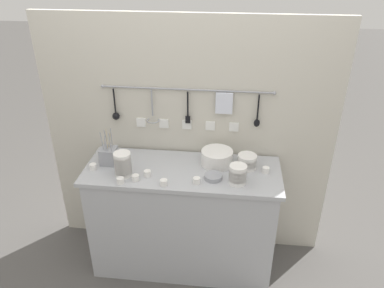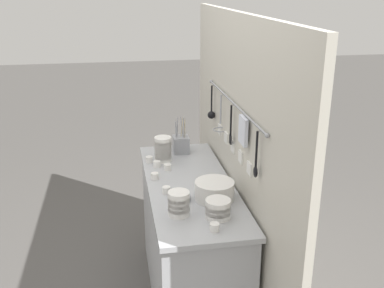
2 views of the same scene
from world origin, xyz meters
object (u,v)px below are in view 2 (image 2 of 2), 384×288
object	(u,v)px
bowl_stack_wide_centre	(163,149)
plate_stack	(214,190)
cup_centre	(166,146)
cup_front_left	(149,159)
cup_beside_plates	(214,227)
cup_back_left	(157,164)
cutlery_caddy	(181,144)
cup_front_right	(166,190)
bowl_stack_back_corner	(218,209)
steel_mixing_bowl	(180,198)
cup_mid_row	(155,176)
cup_edge_near	(167,167)
bowl_stack_short_front	(179,203)

from	to	relation	value
bowl_stack_wide_centre	plate_stack	bearing A→B (deg)	19.48
cup_centre	cup_front_left	bearing A→B (deg)	-31.63
plate_stack	cup_beside_plates	xyz separation A→B (m)	(0.35, -0.08, -0.03)
plate_stack	cup_back_left	distance (m)	0.61
cutlery_caddy	cup_front_right	distance (m)	0.69
bowl_stack_wide_centre	cup_front_right	xyz separation A→B (m)	(0.51, -0.04, -0.07)
bowl_stack_back_corner	cup_front_right	distance (m)	0.41
bowl_stack_back_corner	plate_stack	size ratio (longest dim) A/B	0.59
plate_stack	steel_mixing_bowl	size ratio (longest dim) A/B	1.85
plate_stack	cup_centre	xyz separation A→B (m)	(-0.87, -0.17, -0.03)
steel_mixing_bowl	cup_mid_row	bearing A→B (deg)	-160.35
bowl_stack_back_corner	cup_back_left	distance (m)	0.79
cup_beside_plates	cup_edge_near	bearing A→B (deg)	-170.44
bowl_stack_short_front	steel_mixing_bowl	distance (m)	0.18
cup_front_right	cup_edge_near	size ratio (longest dim) A/B	1.00
cup_front_right	cup_mid_row	bearing A→B (deg)	-167.36
bowl_stack_back_corner	cup_centre	distance (m)	1.10
plate_stack	cup_centre	size ratio (longest dim) A/B	4.65
cutlery_caddy	cup_centre	world-z (taller)	cutlery_caddy
cup_front_left	cup_centre	bearing A→B (deg)	148.37
plate_stack	cup_back_left	xyz separation A→B (m)	(-0.54, -0.28, -0.03)
steel_mixing_bowl	cup_front_left	distance (m)	0.63
cup_back_left	cup_centre	bearing A→B (deg)	162.52
bowl_stack_wide_centre	cup_edge_near	xyz separation A→B (m)	(0.17, 0.01, -0.07)
bowl_stack_back_corner	cup_beside_plates	xyz separation A→B (m)	(0.13, -0.05, -0.03)
bowl_stack_wide_centre	cup_beside_plates	xyz separation A→B (m)	(0.98, 0.15, -0.07)
cup_beside_plates	cup_back_left	distance (m)	0.91
bowl_stack_wide_centre	cup_front_right	world-z (taller)	bowl_stack_wide_centre
bowl_stack_short_front	bowl_stack_back_corner	bearing A→B (deg)	71.95
plate_stack	cup_front_right	world-z (taller)	plate_stack
cup_edge_near	plate_stack	bearing A→B (deg)	24.63
cup_beside_plates	cup_centre	xyz separation A→B (m)	(-1.22, -0.10, 0.00)
cup_front_right	cup_back_left	world-z (taller)	same
cup_back_left	cup_front_right	bearing A→B (deg)	2.02
bowl_stack_back_corner	cutlery_caddy	bearing A→B (deg)	-177.30
steel_mixing_bowl	cup_mid_row	xyz separation A→B (m)	(-0.32, -0.12, 0.01)
bowl_stack_short_front	plate_stack	size ratio (longest dim) A/B	0.59
cutlery_caddy	cup_front_left	world-z (taller)	cutlery_caddy
cup_front_left	cup_front_right	bearing A→B (deg)	6.64
cup_back_left	steel_mixing_bowl	bearing A→B (deg)	8.87
bowl_stack_short_front	cup_back_left	world-z (taller)	bowl_stack_short_front
bowl_stack_back_corner	cup_beside_plates	distance (m)	0.14
cup_front_right	plate_stack	bearing A→B (deg)	65.43
plate_stack	steel_mixing_bowl	bearing A→B (deg)	-93.95
bowl_stack_short_front	bowl_stack_wide_centre	distance (m)	0.79
cup_edge_near	cup_centre	bearing A→B (deg)	174.13
cup_centre	cup_back_left	distance (m)	0.35
cup_beside_plates	cup_back_left	size ratio (longest dim) A/B	1.00
bowl_stack_wide_centre	cup_front_left	xyz separation A→B (m)	(0.01, -0.10, -0.07)
steel_mixing_bowl	cup_front_right	size ratio (longest dim) A/B	2.51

